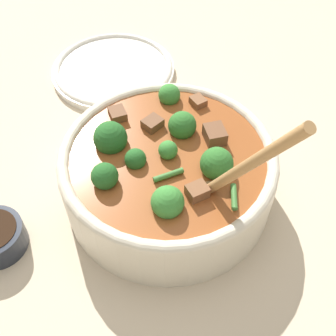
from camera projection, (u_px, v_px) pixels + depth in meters
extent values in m
plane|color=#C6B293|center=(168.00, 194.00, 0.59)|extent=(4.00, 4.00, 0.00)
cylinder|color=beige|center=(168.00, 176.00, 0.56)|extent=(0.28, 0.28, 0.08)
torus|color=beige|center=(168.00, 156.00, 0.53)|extent=(0.28, 0.28, 0.02)
cylinder|color=brown|center=(168.00, 169.00, 0.55)|extent=(0.26, 0.26, 0.06)
sphere|color=#387F33|center=(168.00, 202.00, 0.47)|extent=(0.04, 0.04, 0.04)
cylinder|color=#6B9956|center=(168.00, 216.00, 0.49)|extent=(0.01, 0.01, 0.02)
sphere|color=#387F33|center=(167.00, 147.00, 0.53)|extent=(0.02, 0.02, 0.02)
cylinder|color=#6B9956|center=(167.00, 156.00, 0.54)|extent=(0.01, 0.01, 0.01)
sphere|color=#387F33|center=(169.00, 95.00, 0.59)|extent=(0.03, 0.03, 0.03)
cylinder|color=#6B9956|center=(169.00, 107.00, 0.61)|extent=(0.01, 0.01, 0.01)
sphere|color=#2D6B28|center=(217.00, 163.00, 0.51)|extent=(0.04, 0.04, 0.04)
cylinder|color=#6B9956|center=(215.00, 178.00, 0.53)|extent=(0.01, 0.01, 0.02)
sphere|color=#2D6B28|center=(183.00, 126.00, 0.55)|extent=(0.04, 0.04, 0.04)
cylinder|color=#6B9956|center=(182.00, 140.00, 0.57)|extent=(0.01, 0.01, 0.02)
sphere|color=#235B23|center=(105.00, 176.00, 0.49)|extent=(0.03, 0.03, 0.03)
cylinder|color=#6B9956|center=(107.00, 188.00, 0.51)|extent=(0.01, 0.01, 0.01)
sphere|color=#235B23|center=(135.00, 159.00, 0.52)|extent=(0.03, 0.03, 0.03)
cylinder|color=#6B9956|center=(136.00, 169.00, 0.53)|extent=(0.01, 0.01, 0.01)
sphere|color=#235B23|center=(110.00, 138.00, 0.54)|extent=(0.04, 0.04, 0.04)
cylinder|color=#6B9956|center=(113.00, 155.00, 0.56)|extent=(0.02, 0.02, 0.02)
cube|color=brown|center=(197.00, 192.00, 0.48)|extent=(0.03, 0.03, 0.02)
cube|color=brown|center=(153.00, 125.00, 0.56)|extent=(0.03, 0.03, 0.02)
cube|color=brown|center=(118.00, 116.00, 0.57)|extent=(0.03, 0.03, 0.02)
cube|color=brown|center=(215.00, 136.00, 0.54)|extent=(0.04, 0.04, 0.02)
cube|color=brown|center=(198.00, 103.00, 0.59)|extent=(0.03, 0.03, 0.02)
cylinder|color=#3D7533|center=(168.00, 175.00, 0.50)|extent=(0.03, 0.03, 0.01)
cylinder|color=#3D7533|center=(234.00, 197.00, 0.48)|extent=(0.03, 0.02, 0.01)
ellipsoid|color=#A87A47|center=(207.00, 190.00, 0.50)|extent=(0.04, 0.03, 0.01)
cylinder|color=#A87A47|center=(248.00, 165.00, 0.41)|extent=(0.05, 0.10, 0.18)
cylinder|color=silver|center=(114.00, 70.00, 0.77)|extent=(0.22, 0.22, 0.01)
torus|color=silver|center=(113.00, 68.00, 0.76)|extent=(0.22, 0.22, 0.01)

